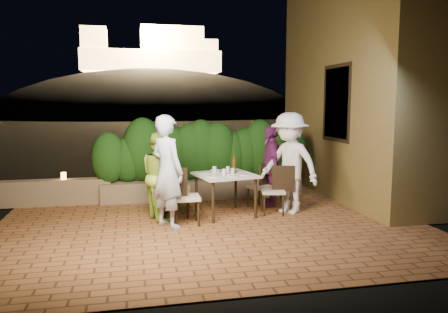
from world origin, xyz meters
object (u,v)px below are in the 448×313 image
object	(u,v)px
chair_right_front	(273,190)
chair_right_back	(260,186)
chair_left_front	(186,196)
parapet_lamp	(64,176)
diner_green	(160,176)
beer_bottle	(234,164)
chair_left_back	(177,188)
diner_white	(289,163)
diner_purple	(271,166)
bowl	(215,171)
dining_table	(225,195)
diner_blue	(167,172)

from	to	relation	value
chair_right_front	chair_right_back	world-z (taller)	chair_right_front
chair_right_back	chair_right_front	bearing A→B (deg)	65.01
chair_left_front	parapet_lamp	distance (m)	2.92
chair_left_front	parapet_lamp	world-z (taller)	chair_left_front
chair_right_back	diner_green	distance (m)	2.00
beer_bottle	chair_left_back	world-z (taller)	beer_bottle
parapet_lamp	chair_left_front	bearing A→B (deg)	-41.32
diner_white	diner_purple	bearing A→B (deg)	159.10
beer_bottle	chair_right_back	xyz separation A→B (m)	(0.60, 0.36, -0.49)
beer_bottle	chair_left_front	bearing A→B (deg)	-151.31
beer_bottle	bowl	distance (m)	0.38
beer_bottle	parapet_lamp	size ratio (longest dim) A/B	2.36
dining_table	diner_purple	bearing A→B (deg)	27.70
dining_table	chair_right_back	size ratio (longest dim) A/B	1.14
chair_right_front	diner_blue	world-z (taller)	diner_blue
chair_right_front	dining_table	bearing A→B (deg)	5.28
dining_table	bowl	world-z (taller)	bowl
diner_white	chair_right_back	bearing A→B (deg)	-176.98
diner_white	chair_left_back	bearing A→B (deg)	-130.08
beer_bottle	bowl	xyz separation A→B (m)	(-0.31, 0.16, -0.14)
bowl	diner_green	world-z (taller)	diner_green
chair_right_front	chair_right_back	size ratio (longest dim) A/B	1.04
chair_right_front	diner_green	xyz separation A→B (m)	(-2.01, 0.13, 0.31)
dining_table	beer_bottle	xyz separation A→B (m)	(0.18, 0.08, 0.54)
diner_blue	chair_right_front	bearing A→B (deg)	-110.90
beer_bottle	chair_right_back	world-z (taller)	beer_bottle
beer_bottle	chair_right_back	size ratio (longest dim) A/B	0.39
chair_right_front	parapet_lamp	xyz separation A→B (m)	(-3.81, 1.59, 0.13)
bowl	diner_purple	size ratio (longest dim) A/B	0.11
chair_right_back	chair_left_back	bearing A→B (deg)	-21.80
chair_left_front	diner_purple	xyz separation A→B (m)	(1.78, 0.97, 0.31)
chair_left_back	chair_right_back	xyz separation A→B (m)	(1.64, 0.33, -0.09)
dining_table	chair_right_back	distance (m)	0.90
chair_left_back	diner_blue	distance (m)	0.79
dining_table	chair_left_front	xyz separation A→B (m)	(-0.75, -0.43, 0.10)
diner_purple	diner_white	bearing A→B (deg)	22.29
diner_white	beer_bottle	bearing A→B (deg)	-133.42
diner_blue	diner_green	world-z (taller)	diner_blue
diner_purple	chair_right_front	bearing A→B (deg)	-6.61
chair_left_back	chair_right_front	size ratio (longest dim) A/B	1.16
chair_left_front	diner_white	world-z (taller)	diner_white
dining_table	chair_left_back	size ratio (longest dim) A/B	0.95
diner_green	parapet_lamp	distance (m)	2.32
beer_bottle	diner_purple	world-z (taller)	diner_purple
chair_right_back	diner_blue	distance (m)	2.15
bowl	diner_blue	distance (m)	1.22
beer_bottle	diner_purple	size ratio (longest dim) A/B	0.21
diner_blue	diner_white	xyz separation A→B (m)	(2.25, 0.47, 0.01)
bowl	diner_blue	bearing A→B (deg)	-140.13
chair_right_front	diner_purple	distance (m)	0.74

